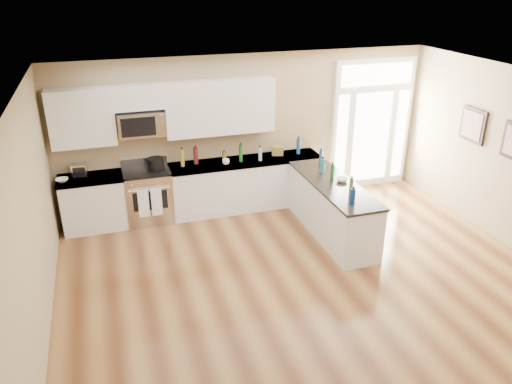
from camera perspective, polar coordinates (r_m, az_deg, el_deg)
ground at (r=6.63m, az=9.56°, el=-14.70°), size 8.00×8.00×0.00m
room_shell at (r=5.73m, az=10.71°, el=-1.21°), size 8.00×8.00×8.00m
back_cabinet_left at (r=9.02m, az=-17.99°, el=-1.32°), size 1.10×0.66×0.94m
back_cabinet_right at (r=9.32m, az=-1.20°, el=0.76°), size 2.85×0.66×0.94m
peninsula_cabinet at (r=8.46m, az=8.66°, el=-2.08°), size 0.69×2.32×0.94m
upper_cabinet_left at (r=8.66m, az=-19.31°, el=8.01°), size 1.04×0.33×0.95m
upper_cabinet_right at (r=8.88m, az=-4.15°, el=9.65°), size 1.94×0.33×0.95m
upper_cabinet_short at (r=8.61m, az=-13.31°, el=10.51°), size 0.82×0.33×0.40m
microwave at (r=8.68m, az=-13.02°, el=7.64°), size 0.78×0.41×0.42m
entry_door at (r=10.30m, az=13.05°, el=7.51°), size 1.70×0.10×2.60m
wall_art_near at (r=9.35m, az=23.54°, el=7.03°), size 0.05×0.58×0.58m
kitchen_range at (r=9.01m, az=-12.19°, el=-0.37°), size 0.80×0.71×1.08m
stockpot at (r=8.81m, az=-11.38°, el=3.23°), size 0.32×0.32×0.22m
toaster_oven at (r=8.89m, az=-19.55°, el=2.38°), size 0.26×0.21×0.21m
cardboard_box at (r=9.40m, az=2.48°, el=4.77°), size 0.24×0.21×0.17m
bowl_left at (r=8.78m, az=-21.29°, el=1.27°), size 0.20×0.20×0.05m
bowl_peninsula at (r=8.31m, az=9.79°, el=1.39°), size 0.24×0.24×0.06m
cup_counter at (r=8.94m, az=-3.45°, el=3.48°), size 0.13×0.13×0.10m
counter_bottles at (r=8.64m, az=1.87°, el=3.40°), size 2.39×2.47×0.31m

